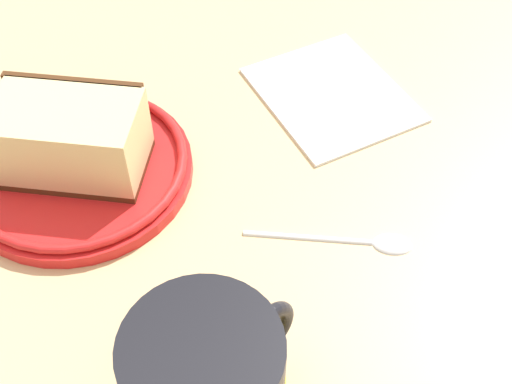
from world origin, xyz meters
TOP-DOWN VIEW (x-y plane):
  - ground_plane at (0.00, 0.00)cm, footprint 113.69×113.69cm
  - small_plate at (-7.24, -1.07)cm, footprint 18.29×18.29cm
  - cake_slice at (-7.49, -0.96)cm, footprint 10.88×13.01cm
  - teaspoon at (5.22, 18.63)cm, footprint 5.67×12.27cm
  - folded_napkin at (-10.93, 21.94)cm, footprint 16.10×14.46cm

SIDE VIEW (x-z plane):
  - ground_plane at x=0.00cm, z-range -3.30..0.00cm
  - folded_napkin at x=-10.93cm, z-range 0.00..0.60cm
  - teaspoon at x=5.22cm, z-range -0.05..0.75cm
  - small_plate at x=-7.24cm, z-range -0.02..1.83cm
  - cake_slice at x=-7.49cm, z-range 1.11..7.20cm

